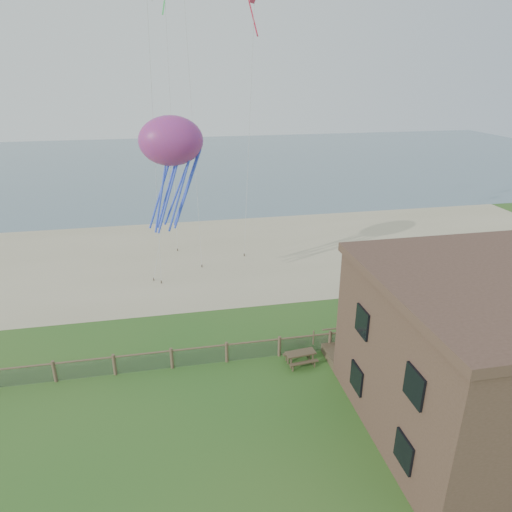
% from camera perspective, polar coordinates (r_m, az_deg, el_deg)
% --- Properties ---
extents(ground, '(160.00, 160.00, 0.00)m').
position_cam_1_polar(ground, '(21.59, -1.33, -22.10)').
color(ground, '#2A6121').
rests_on(ground, ground).
extents(sand_beach, '(72.00, 20.00, 0.02)m').
position_cam_1_polar(sand_beach, '(40.26, -6.73, 0.02)').
color(sand_beach, tan).
rests_on(sand_beach, ground).
extents(ocean, '(160.00, 68.00, 0.02)m').
position_cam_1_polar(ocean, '(82.68, -9.39, 11.36)').
color(ocean, slate).
rests_on(ocean, ground).
extents(chainlink_fence, '(36.20, 0.20, 1.25)m').
position_cam_1_polar(chainlink_fence, '(25.86, -3.68, -12.04)').
color(chainlink_fence, brown).
rests_on(chainlink_fence, ground).
extents(motel_deck, '(15.00, 2.00, 0.50)m').
position_cam_1_polar(motel_deck, '(29.51, 22.93, -9.94)').
color(motel_deck, brown).
rests_on(motel_deck, ground).
extents(picnic_table, '(1.76, 1.41, 0.69)m').
position_cam_1_polar(picnic_table, '(25.86, 5.56, -12.65)').
color(picnic_table, brown).
rests_on(picnic_table, ground).
extents(octopus_kite, '(4.51, 3.86, 7.84)m').
position_cam_1_polar(octopus_kite, '(30.48, -10.31, 10.22)').
color(octopus_kite, '#FF3E28').
extents(kite_red, '(1.96, 1.76, 2.56)m').
position_cam_1_polar(kite_red, '(33.33, -0.19, 28.57)').
color(kite_red, red).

